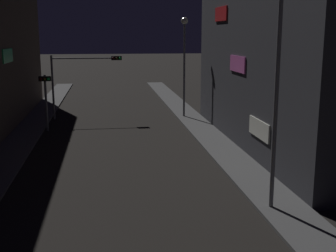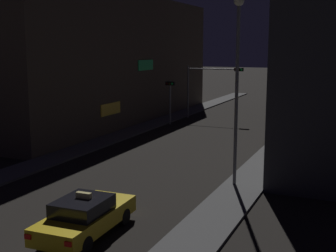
{
  "view_description": "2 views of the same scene",
  "coord_description": "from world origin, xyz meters",
  "px_view_note": "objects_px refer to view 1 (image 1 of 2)",
  "views": [
    {
      "loc": [
        -0.61,
        0.41,
        6.51
      ],
      "look_at": [
        2.3,
        21.08,
        2.16
      ],
      "focal_mm": 47.47,
      "sensor_mm": 36.0,
      "label": 1
    },
    {
      "loc": [
        11.01,
        -5.13,
        6.6
      ],
      "look_at": [
        0.08,
        19.72,
        1.93
      ],
      "focal_mm": 48.65,
      "sensor_mm": 36.0,
      "label": 2
    }
  ],
  "objects_px": {
    "street_lamp_far_block": "(184,49)",
    "traffic_light_overhead": "(81,72)",
    "traffic_light_left_kerb": "(45,91)",
    "street_lamp_near_block": "(278,53)"
  },
  "relations": [
    {
      "from": "street_lamp_far_block",
      "to": "traffic_light_overhead",
      "type": "bearing_deg",
      "value": 175.07
    },
    {
      "from": "traffic_light_overhead",
      "to": "traffic_light_left_kerb",
      "type": "distance_m",
      "value": 4.9
    },
    {
      "from": "traffic_light_overhead",
      "to": "traffic_light_left_kerb",
      "type": "xyz_separation_m",
      "value": [
        -2.18,
        -4.3,
        -0.92
      ]
    },
    {
      "from": "traffic_light_left_kerb",
      "to": "street_lamp_far_block",
      "type": "relative_size",
      "value": 0.5
    },
    {
      "from": "traffic_light_left_kerb",
      "to": "traffic_light_overhead",
      "type": "bearing_deg",
      "value": 63.13
    },
    {
      "from": "traffic_light_left_kerb",
      "to": "street_lamp_near_block",
      "type": "height_order",
      "value": "street_lamp_near_block"
    },
    {
      "from": "traffic_light_overhead",
      "to": "street_lamp_near_block",
      "type": "height_order",
      "value": "street_lamp_near_block"
    },
    {
      "from": "street_lamp_near_block",
      "to": "street_lamp_far_block",
      "type": "relative_size",
      "value": 1.16
    },
    {
      "from": "traffic_light_left_kerb",
      "to": "street_lamp_near_block",
      "type": "distance_m",
      "value": 18.66
    },
    {
      "from": "traffic_light_left_kerb",
      "to": "street_lamp_near_block",
      "type": "relative_size",
      "value": 0.43
    }
  ]
}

